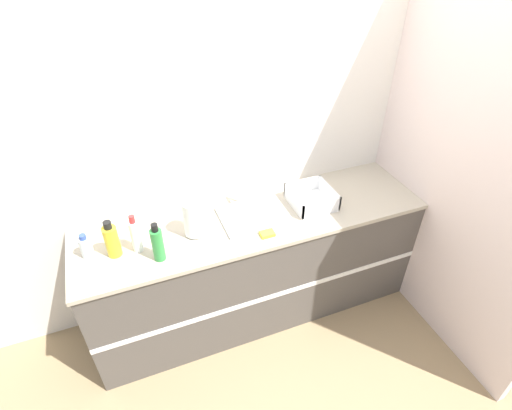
{
  "coord_description": "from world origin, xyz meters",
  "views": [
    {
      "loc": [
        -0.76,
        -1.65,
        2.57
      ],
      "look_at": [
        -0.0,
        0.28,
        1.03
      ],
      "focal_mm": 28.0,
      "sensor_mm": 36.0,
      "label": 1
    }
  ],
  "objects": [
    {
      "name": "bottle_green",
      "position": [
        -0.66,
        0.14,
        1.02
      ],
      "size": [
        0.07,
        0.07,
        0.26
      ],
      "color": "#2D8C3D",
      "rests_on": "counter_cabinet"
    },
    {
      "name": "sponge",
      "position": [
        0.01,
        0.1,
        0.92
      ],
      "size": [
        0.09,
        0.06,
        0.02
      ],
      "color": "yellow",
      "rests_on": "counter_cabinet"
    },
    {
      "name": "wall_back",
      "position": [
        0.0,
        0.65,
        1.3
      ],
      "size": [
        4.75,
        0.06,
        2.6
      ],
      "color": "silver",
      "rests_on": "ground_plane"
    },
    {
      "name": "sink",
      "position": [
        -0.01,
        0.32,
        0.93
      ],
      "size": [
        0.44,
        0.34,
        0.25
      ],
      "color": "silver",
      "rests_on": "counter_cabinet"
    },
    {
      "name": "bottle_white_spray",
      "position": [
        -0.77,
        0.27,
        1.02
      ],
      "size": [
        0.06,
        0.06,
        0.26
      ],
      "color": "white",
      "rests_on": "counter_cabinet"
    },
    {
      "name": "counter_cabinet",
      "position": [
        0.0,
        0.31,
        0.46
      ],
      "size": [
        2.38,
        0.64,
        0.91
      ],
      "color": "#514C47",
      "rests_on": "ground_plane"
    },
    {
      "name": "bottle_clear",
      "position": [
        -1.06,
        0.32,
        0.98
      ],
      "size": [
        0.07,
        0.07,
        0.16
      ],
      "color": "silver",
      "rests_on": "counter_cabinet"
    },
    {
      "name": "dish_rack",
      "position": [
        0.42,
        0.3,
        0.95
      ],
      "size": [
        0.29,
        0.3,
        0.12
      ],
      "color": "white",
      "rests_on": "counter_cabinet"
    },
    {
      "name": "wall_right",
      "position": [
        1.21,
        0.31,
        1.3
      ],
      "size": [
        0.06,
        2.62,
        2.6
      ],
      "color": "silver",
      "rests_on": "ground_plane"
    },
    {
      "name": "bottle_yellow",
      "position": [
        -0.91,
        0.28,
        1.02
      ],
      "size": [
        0.08,
        0.08,
        0.25
      ],
      "color": "yellow",
      "rests_on": "counter_cabinet"
    },
    {
      "name": "ground_plane",
      "position": [
        0.0,
        0.0,
        0.0
      ],
      "size": [
        12.0,
        12.0,
        0.0
      ],
      "primitive_type": "plane",
      "color": "#937A56"
    },
    {
      "name": "paper_towel_roll",
      "position": [
        -0.42,
        0.28,
        1.04
      ],
      "size": [
        0.13,
        0.13,
        0.25
      ],
      "color": "#4C4C51",
      "rests_on": "counter_cabinet"
    }
  ]
}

